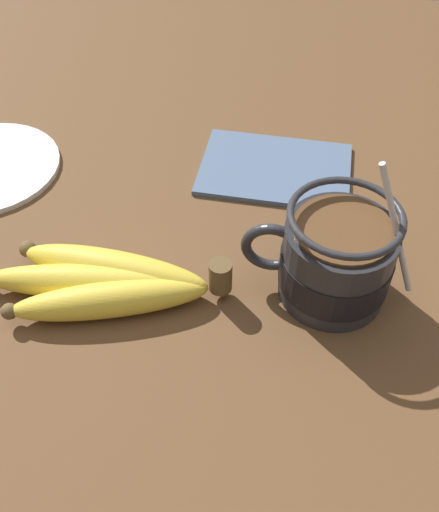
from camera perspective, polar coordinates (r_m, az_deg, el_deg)
name	(u,v)px	position (r cm, az deg, el deg)	size (l,w,h in cm)	color
table	(276,315)	(51.14, 5.67, -5.84)	(130.53, 130.53, 3.22)	brown
coffee_mug	(332,260)	(48.49, 11.22, -0.36)	(14.81, 9.43, 14.40)	#28282D
banana_bunch	(105,281)	(50.07, -11.34, -2.45)	(21.98, 10.00, 4.13)	brown
napkin	(273,169)	(62.51, 5.37, 8.67)	(16.17, 11.46, 0.60)	slate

